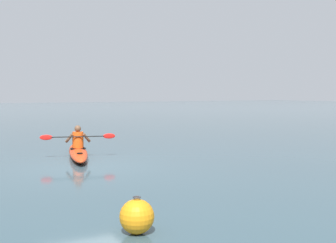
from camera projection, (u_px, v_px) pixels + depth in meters
The scene contains 4 objects.
ground_plane at pixel (86, 167), 12.78m from camera, with size 160.00×160.00×0.00m, color #334C56.
kayak at pixel (78, 152), 14.86m from camera, with size 1.75×4.45×0.30m.
kayaker at pixel (78, 138), 14.77m from camera, with size 2.32×0.72×0.74m.
mooring_buoy_orange_mid at pixel (137, 216), 6.76m from camera, with size 0.53×0.53×0.57m.
Camera 1 is at (4.14, 12.19, 2.13)m, focal length 48.26 mm.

